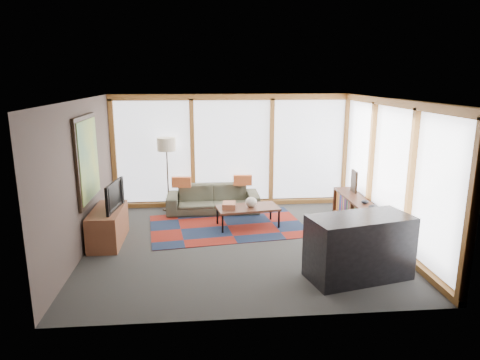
{
  "coord_description": "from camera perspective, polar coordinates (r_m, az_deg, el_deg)",
  "views": [
    {
      "loc": [
        -0.68,
        -7.31,
        2.97
      ],
      "look_at": [
        0.0,
        0.4,
        1.1
      ],
      "focal_mm": 32.0,
      "sensor_mm": 36.0,
      "label": 1
    }
  ],
  "objects": [
    {
      "name": "pillow_right",
      "position": [
        9.6,
        0.36,
        -0.02
      ],
      "size": [
        0.43,
        0.16,
        0.23
      ],
      "primitive_type": "cube",
      "rotation": [
        0.0,
        0.0,
        -0.09
      ],
      "color": "#C65D2E",
      "rests_on": "sofa"
    },
    {
      "name": "room_envelope",
      "position": [
        8.08,
        3.4,
        3.38
      ],
      "size": [
        5.52,
        5.02,
        2.62
      ],
      "color": "#493B34",
      "rests_on": "ground"
    },
    {
      "name": "tv_console",
      "position": [
        8.23,
        -17.18,
        -5.87
      ],
      "size": [
        0.53,
        1.26,
        0.63
      ],
      "primitive_type": "cube",
      "color": "brown",
      "rests_on": "ground"
    },
    {
      "name": "floor_lamp",
      "position": [
        9.79,
        -9.63,
        0.76
      ],
      "size": [
        0.42,
        0.42,
        1.66
      ],
      "primitive_type": null,
      "color": "#2D2218",
      "rests_on": "ground"
    },
    {
      "name": "book_stack",
      "position": [
        8.59,
        -1.48,
        -3.39
      ],
      "size": [
        0.29,
        0.35,
        0.11
      ],
      "primitive_type": "cube",
      "rotation": [
        0.0,
        0.0,
        -0.11
      ],
      "color": "#965136",
      "rests_on": "coffee_table"
    },
    {
      "name": "vase",
      "position": [
        8.63,
        1.5,
        -2.95
      ],
      "size": [
        0.27,
        0.27,
        0.2
      ],
      "primitive_type": "ellipsoid",
      "rotation": [
        0.0,
        0.0,
        -0.17
      ],
      "color": "beige",
      "rests_on": "coffee_table"
    },
    {
      "name": "bowl_a",
      "position": [
        8.33,
        17.37,
        -3.48
      ],
      "size": [
        0.22,
        0.22,
        0.09
      ],
      "primitive_type": "ellipsoid",
      "rotation": [
        0.0,
        0.0,
        -0.26
      ],
      "color": "black",
      "rests_on": "bookshelf"
    },
    {
      "name": "bar_counter",
      "position": [
        6.73,
        15.6,
        -8.63
      ],
      "size": [
        1.65,
        1.04,
        0.97
      ],
      "primitive_type": "cube",
      "rotation": [
        0.0,
        0.0,
        0.23
      ],
      "color": "black",
      "rests_on": "ground"
    },
    {
      "name": "ground",
      "position": [
        7.92,
        0.26,
        -8.45
      ],
      "size": [
        5.5,
        5.5,
        0.0
      ],
      "primitive_type": "plane",
      "color": "#2C2C2A",
      "rests_on": "ground"
    },
    {
      "name": "bookshelf",
      "position": [
        8.91,
        15.69,
        -4.48
      ],
      "size": [
        0.41,
        2.27,
        0.57
      ],
      "primitive_type": null,
      "color": "#382317",
      "rests_on": "ground"
    },
    {
      "name": "sofa",
      "position": [
        9.64,
        -3.62,
        -2.53
      ],
      "size": [
        2.05,
        0.81,
        0.6
      ],
      "primitive_type": "imported",
      "rotation": [
        0.0,
        0.0,
        0.0
      ],
      "color": "#36382B",
      "rests_on": "ground"
    },
    {
      "name": "shelf_picture",
      "position": [
        9.46,
        14.97,
        -0.16
      ],
      "size": [
        0.06,
        0.35,
        0.46
      ],
      "primitive_type": "cube",
      "rotation": [
        0.0,
        0.0,
        -0.06
      ],
      "color": "black",
      "rests_on": "bookshelf"
    },
    {
      "name": "bowl_b",
      "position": [
        8.67,
        16.32,
        -2.8
      ],
      "size": [
        0.17,
        0.17,
        0.07
      ],
      "primitive_type": "ellipsoid",
      "rotation": [
        0.0,
        0.0,
        0.19
      ],
      "color": "black",
      "rests_on": "bookshelf"
    },
    {
      "name": "coffee_table",
      "position": [
        8.72,
        1.03,
        -4.9
      ],
      "size": [
        1.31,
        0.8,
        0.41
      ],
      "primitive_type": null,
      "rotation": [
        0.0,
        0.0,
        0.16
      ],
      "color": "#382317",
      "rests_on": "ground"
    },
    {
      "name": "rug",
      "position": [
        8.79,
        -1.72,
        -6.12
      ],
      "size": [
        3.3,
        2.36,
        0.01
      ],
      "primitive_type": "cube",
      "rotation": [
        0.0,
        0.0,
        0.13
      ],
      "color": "maroon",
      "rests_on": "ground"
    },
    {
      "name": "television",
      "position": [
        8.04,
        -16.96,
        -2.02
      ],
      "size": [
        0.23,
        0.91,
        0.52
      ],
      "primitive_type": "imported",
      "rotation": [
        0.0,
        0.0,
        1.45
      ],
      "color": "black",
      "rests_on": "tv_console"
    },
    {
      "name": "pillow_left",
      "position": [
        9.5,
        -7.82,
        -0.28
      ],
      "size": [
        0.43,
        0.16,
        0.23
      ],
      "primitive_type": "cube",
      "rotation": [
        0.0,
        0.0,
        -0.07
      ],
      "color": "#C65D2E",
      "rests_on": "sofa"
    }
  ]
}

